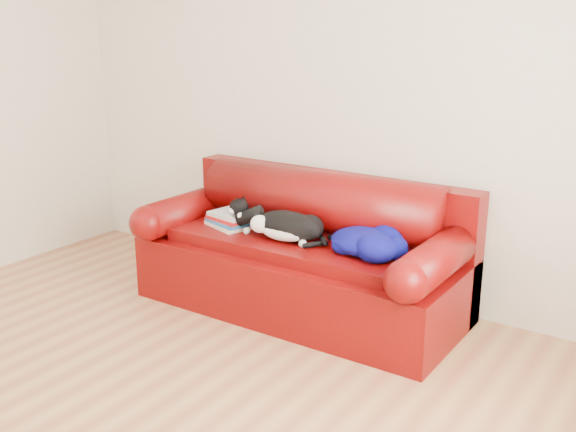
% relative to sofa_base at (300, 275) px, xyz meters
% --- Properties ---
extents(ground, '(4.50, 4.50, 0.00)m').
position_rel_sofa_base_xyz_m(ground, '(-0.09, -1.49, -0.24)').
color(ground, brown).
rests_on(ground, ground).
extents(room_shell, '(4.52, 4.02, 2.61)m').
position_rel_sofa_base_xyz_m(room_shell, '(0.03, -1.48, 1.43)').
color(room_shell, beige).
rests_on(room_shell, ground).
extents(sofa_base, '(2.10, 0.90, 0.50)m').
position_rel_sofa_base_xyz_m(sofa_base, '(0.00, 0.00, 0.00)').
color(sofa_base, '#3C0202').
rests_on(sofa_base, ground).
extents(sofa_back, '(2.10, 1.01, 0.88)m').
position_rel_sofa_base_xyz_m(sofa_back, '(0.00, 0.24, 0.30)').
color(sofa_back, '#3C0202').
rests_on(sofa_back, ground).
extents(book_stack, '(0.36, 0.32, 0.10)m').
position_rel_sofa_base_xyz_m(book_stack, '(-0.50, -0.08, 0.31)').
color(book_stack, beige).
rests_on(book_stack, sofa_base).
extents(cat, '(0.66, 0.36, 0.23)m').
position_rel_sofa_base_xyz_m(cat, '(-0.03, -0.12, 0.35)').
color(cat, black).
rests_on(cat, sofa_base).
extents(blanket, '(0.56, 0.56, 0.16)m').
position_rel_sofa_base_xyz_m(blanket, '(0.50, -0.03, 0.33)').
color(blanket, '#07023F').
rests_on(blanket, sofa_base).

